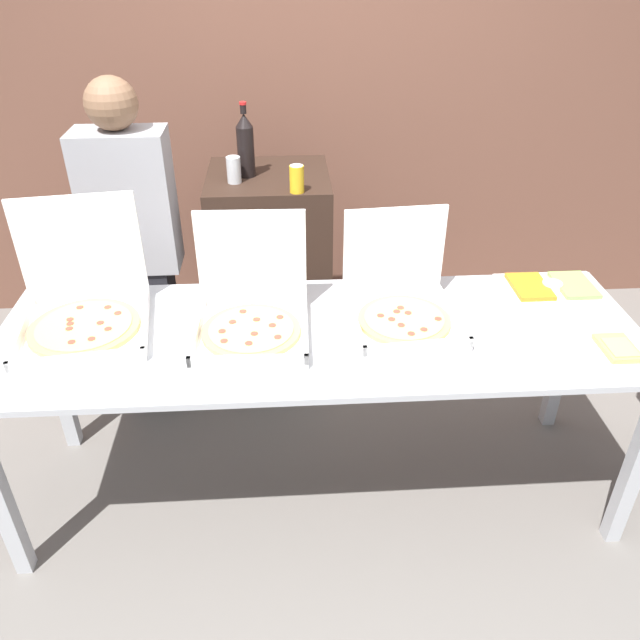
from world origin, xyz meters
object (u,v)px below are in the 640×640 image
soda_bottle (245,145)px  person_guest_cap (137,251)px  pizza_box_far_left (402,304)px  paper_plate_front_center (618,349)px  soda_can_silver (234,170)px  pizza_box_near_right (83,308)px  soda_can_colored (297,179)px  veggie_tray (551,289)px  pizza_box_far_right (251,313)px

soda_bottle → person_guest_cap: bearing=-152.9°
pizza_box_far_left → paper_plate_front_center: bearing=-24.2°
soda_can_silver → pizza_box_near_right: bearing=-125.3°
soda_can_silver → soda_can_colored: 0.32m
pizza_box_near_right → person_guest_cap: person_guest_cap is taller
soda_can_colored → pizza_box_far_left: bearing=-60.3°
pizza_box_far_left → paper_plate_front_center: pizza_box_far_left is taller
person_guest_cap → soda_can_colored: bearing=-177.4°
paper_plate_front_center → veggie_tray: 0.44m
veggie_tray → soda_bottle: size_ratio=1.20×
soda_can_silver → person_guest_cap: size_ratio=0.08×
soda_bottle → soda_can_silver: soda_bottle is taller
soda_can_colored → person_guest_cap: person_guest_cap is taller
soda_can_colored → person_guest_cap: 0.82m
veggie_tray → person_guest_cap: bearing=165.4°
soda_can_colored → pizza_box_far_right: bearing=-105.8°
pizza_box_far_right → soda_bottle: soda_bottle is taller
paper_plate_front_center → person_guest_cap: 2.08m
pizza_box_near_right → soda_can_colored: 1.08m
pizza_box_near_right → soda_can_colored: bearing=29.1°
paper_plate_front_center → soda_can_colored: (-1.13, 0.93, 0.33)m
pizza_box_far_right → pizza_box_near_right: size_ratio=0.83×
person_guest_cap → pizza_box_far_right: bearing=129.8°
pizza_box_near_right → soda_can_colored: (0.84, 0.63, 0.27)m
pizza_box_near_right → soda_bottle: size_ratio=1.55×
soda_can_silver → pizza_box_far_right: bearing=-83.8°
soda_can_silver → soda_can_colored: same height
soda_bottle → person_guest_cap: size_ratio=0.21×
soda_can_colored → person_guest_cap: size_ratio=0.08×
pizza_box_far_left → pizza_box_near_right: 1.22m
pizza_box_far_right → paper_plate_front_center: pizza_box_far_right is taller
pizza_box_far_right → soda_can_colored: pizza_box_far_right is taller
veggie_tray → person_guest_cap: size_ratio=0.26×
pizza_box_far_left → soda_can_silver: 1.08m
paper_plate_front_center → soda_bottle: soda_bottle is taller
pizza_box_far_left → pizza_box_near_right: bearing=173.8°
pizza_box_far_left → soda_bottle: bearing=119.8°
pizza_box_near_right → person_guest_cap: 0.60m
soda_can_silver → soda_can_colored: bearing=-26.3°
paper_plate_front_center → person_guest_cap: (-1.88, 0.90, 0.01)m
soda_can_silver → person_guest_cap: (-0.46, -0.18, -0.32)m
pizza_box_far_right → paper_plate_front_center: 1.35m
pizza_box_near_right → veggie_tray: bearing=-3.9°
pizza_box_far_left → person_guest_cap: 1.30m
pizza_box_far_right → soda_can_colored: bearing=75.7°
soda_can_colored → paper_plate_front_center: bearing=-39.5°
pizza_box_far_left → person_guest_cap: size_ratio=0.28×
pizza_box_far_left → paper_plate_front_center: size_ratio=1.99×
pizza_box_far_right → pizza_box_near_right: bearing=175.3°
veggie_tray → soda_can_silver: (-1.33, 0.65, 0.32)m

